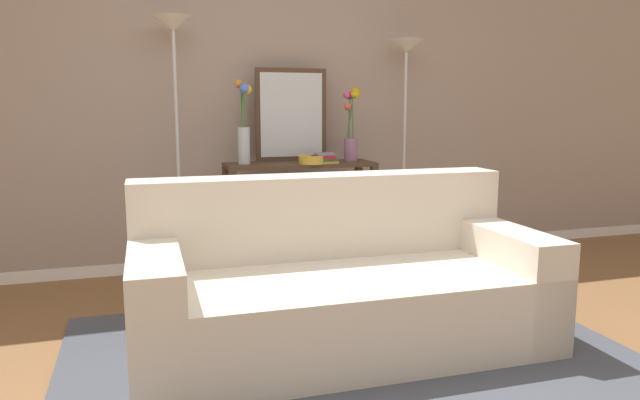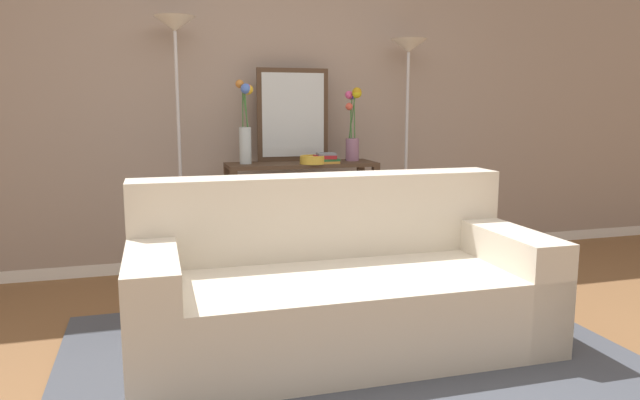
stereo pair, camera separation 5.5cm
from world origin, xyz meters
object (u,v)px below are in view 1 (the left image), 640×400
Objects in this scene: floor_lamp_right at (405,89)px; book_stack at (324,159)px; floor_lamp_left at (175,76)px; vase_short_flowers at (351,127)px; fruit_bowl at (311,160)px; couch at (338,288)px; console_table at (300,199)px; vase_tall_flowers at (244,124)px; book_row_under_console at (259,269)px; wall_mirror at (291,115)px.

floor_lamp_right is 0.92m from book_stack.
floor_lamp_left reaches higher than vase_short_flowers.
floor_lamp_right is at bearing 13.20° from fruit_bowl.
couch is at bearing -112.73° from vase_short_flowers.
console_table is at bearing -5.13° from floor_lamp_left.
console_table is 0.70m from vase_tall_flowers.
console_table is at bearing -174.91° from floor_lamp_right.
book_row_under_console is (-0.74, -0.04, -1.05)m from vase_short_flowers.
floor_lamp_right reaches higher than book_stack.
fruit_bowl is at bearing -15.95° from vase_tall_flowers.
floor_lamp_left is (-0.88, 0.08, 0.90)m from console_table.
console_table is at bearing -2.28° from vase_tall_flowers.
vase_short_flowers is 0.38m from book_stack.
vase_tall_flowers reaches higher than console_table.
wall_mirror is 1.19m from book_row_under_console.
fruit_bowl is (0.47, -0.13, -0.26)m from vase_tall_flowers.
floor_lamp_left is at bearing 174.87° from console_table.
vase_short_flowers is at bearing 22.68° from fruit_bowl.
floor_lamp_left is 1.12m from fruit_bowl.
fruit_bowl is (0.93, -0.20, -0.60)m from floor_lamp_left.
floor_lamp_right is at bearing 2.76° from vase_tall_flowers.
book_stack reaches higher than console_table.
floor_lamp_left is at bearing 116.30° from couch.
floor_lamp_right reaches higher than console_table.
vase_short_flowers reaches higher than book_row_under_console.
console_table is at bearing 82.98° from couch.
console_table is at bearing 114.55° from fruit_bowl.
couch is 1.13× the size of floor_lamp_left.
book_stack is at bearing -10.39° from floor_lamp_left.
vase_tall_flowers is 2.33× the size of book_row_under_console.
console_table is 0.63× the size of floor_lamp_right.
couch is at bearing -95.42° from wall_mirror.
fruit_bowl is at bearing -11.84° from floor_lamp_left.
fruit_bowl is (0.08, -0.27, -0.32)m from wall_mirror.
floor_lamp_left is at bearing 178.09° from vase_short_flowers.
vase_tall_flowers is 0.55m from fruit_bowl.
book_row_under_console is at bearing 180.00° from console_table.
floor_lamp_left reaches higher than console_table.
couch is 1.39m from book_row_under_console.
book_stack is (0.56, -0.13, -0.26)m from vase_tall_flowers.
wall_mirror reaches higher than vase_short_flowers.
book_row_under_console is at bearing -10.31° from vase_tall_flowers.
wall_mirror is (-0.91, 0.08, -0.20)m from floor_lamp_right.
wall_mirror is at bearing 19.58° from vase_tall_flowers.
vase_tall_flowers is (-0.41, 0.02, 0.56)m from console_table.
console_table is 1.21m from floor_lamp_right.
fruit_bowl is at bearing -175.96° from book_stack.
vase_tall_flowers is at bearing 167.35° from book_stack.
vase_tall_flowers is at bearing 169.69° from book_row_under_console.
book_stack is (0.10, 0.01, 0.00)m from fruit_bowl.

